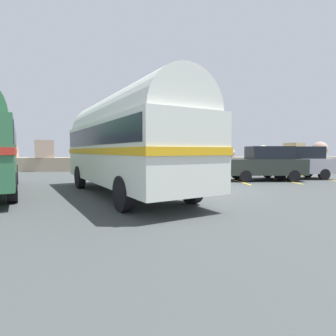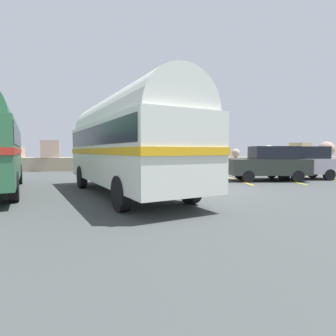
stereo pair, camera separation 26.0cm
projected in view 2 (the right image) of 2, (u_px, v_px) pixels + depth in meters
ground at (205, 190)px, 11.03m from camera, size 32.00×26.00×0.02m
breakwater at (181, 162)px, 22.74m from camera, size 31.36×2.35×2.49m
parking_lines at (284, 180)px, 14.89m from camera, size 5.32×4.40×0.01m
vintage_coach at (126, 140)px, 9.85m from camera, size 5.75×8.80×3.70m
parked_car_nearest at (269, 163)px, 14.44m from camera, size 4.20×1.95×1.86m
parked_car_middle at (300, 163)px, 15.29m from camera, size 4.12×1.77×1.86m
lamp_post at (212, 127)px, 18.32m from camera, size 0.44×1.02×5.68m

